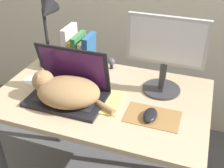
{
  "coord_description": "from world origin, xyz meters",
  "views": [
    {
      "loc": [
        0.45,
        -0.79,
        1.58
      ],
      "look_at": [
        0.07,
        0.31,
        0.85
      ],
      "focal_mm": 45.0,
      "sensor_mm": 36.0,
      "label": 1
    }
  ],
  "objects_px": {
    "cat": "(66,91)",
    "webcam": "(112,62)",
    "external_monitor": "(165,52)",
    "desk_lamp": "(48,23)",
    "laptop": "(69,89)",
    "computer_mouse": "(150,115)",
    "cd_disc": "(34,80)",
    "notepad": "(101,101)",
    "book_row": "(79,51)"
  },
  "relations": [
    {
      "from": "cat",
      "to": "computer_mouse",
      "type": "relative_size",
      "value": 4.06
    },
    {
      "from": "desk_lamp",
      "to": "cd_disc",
      "type": "bearing_deg",
      "value": -98.02
    },
    {
      "from": "computer_mouse",
      "to": "notepad",
      "type": "distance_m",
      "value": 0.27
    },
    {
      "from": "cat",
      "to": "webcam",
      "type": "relative_size",
      "value": 6.54
    },
    {
      "from": "webcam",
      "to": "cd_disc",
      "type": "relative_size",
      "value": 0.57
    },
    {
      "from": "book_row",
      "to": "webcam",
      "type": "bearing_deg",
      "value": 15.66
    },
    {
      "from": "webcam",
      "to": "computer_mouse",
      "type": "bearing_deg",
      "value": -49.99
    },
    {
      "from": "external_monitor",
      "to": "cd_disc",
      "type": "height_order",
      "value": "external_monitor"
    },
    {
      "from": "external_monitor",
      "to": "book_row",
      "type": "xyz_separation_m",
      "value": [
        -0.52,
        0.09,
        -0.12
      ]
    },
    {
      "from": "external_monitor",
      "to": "computer_mouse",
      "type": "height_order",
      "value": "external_monitor"
    },
    {
      "from": "laptop",
      "to": "computer_mouse",
      "type": "xyz_separation_m",
      "value": [
        0.43,
        -0.03,
        -0.03
      ]
    },
    {
      "from": "laptop",
      "to": "desk_lamp",
      "type": "bearing_deg",
      "value": 132.82
    },
    {
      "from": "desk_lamp",
      "to": "laptop",
      "type": "bearing_deg",
      "value": -47.18
    },
    {
      "from": "notepad",
      "to": "webcam",
      "type": "bearing_deg",
      "value": 100.23
    },
    {
      "from": "cat",
      "to": "external_monitor",
      "type": "relative_size",
      "value": 1.1
    },
    {
      "from": "notepad",
      "to": "webcam",
      "type": "xyz_separation_m",
      "value": [
        -0.06,
        0.34,
        0.04
      ]
    },
    {
      "from": "laptop",
      "to": "book_row",
      "type": "height_order",
      "value": "laptop"
    },
    {
      "from": "book_row",
      "to": "webcam",
      "type": "height_order",
      "value": "book_row"
    },
    {
      "from": "computer_mouse",
      "to": "cd_disc",
      "type": "relative_size",
      "value": 0.92
    },
    {
      "from": "laptop",
      "to": "notepad",
      "type": "xyz_separation_m",
      "value": [
        0.17,
        0.02,
        -0.05
      ]
    },
    {
      "from": "desk_lamp",
      "to": "computer_mouse",
      "type": "bearing_deg",
      "value": -23.35
    },
    {
      "from": "laptop",
      "to": "book_row",
      "type": "distance_m",
      "value": 0.33
    },
    {
      "from": "computer_mouse",
      "to": "book_row",
      "type": "distance_m",
      "value": 0.63
    },
    {
      "from": "computer_mouse",
      "to": "webcam",
      "type": "xyz_separation_m",
      "value": [
        -0.33,
        0.39,
        0.02
      ]
    },
    {
      "from": "cd_disc",
      "to": "laptop",
      "type": "bearing_deg",
      "value": -18.95
    },
    {
      "from": "desk_lamp",
      "to": "notepad",
      "type": "distance_m",
      "value": 0.56
    },
    {
      "from": "computer_mouse",
      "to": "notepad",
      "type": "xyz_separation_m",
      "value": [
        -0.27,
        0.05,
        -0.01
      ]
    },
    {
      "from": "cat",
      "to": "book_row",
      "type": "bearing_deg",
      "value": 104.36
    },
    {
      "from": "laptop",
      "to": "computer_mouse",
      "type": "relative_size",
      "value": 3.53
    },
    {
      "from": "laptop",
      "to": "book_row",
      "type": "xyz_separation_m",
      "value": [
        -0.08,
        0.31,
        0.06
      ]
    },
    {
      "from": "laptop",
      "to": "notepad",
      "type": "distance_m",
      "value": 0.17
    },
    {
      "from": "computer_mouse",
      "to": "book_row",
      "type": "height_order",
      "value": "book_row"
    },
    {
      "from": "webcam",
      "to": "desk_lamp",
      "type": "bearing_deg",
      "value": -164.02
    },
    {
      "from": "cat",
      "to": "cd_disc",
      "type": "relative_size",
      "value": 3.74
    },
    {
      "from": "cd_disc",
      "to": "cat",
      "type": "bearing_deg",
      "value": -26.21
    },
    {
      "from": "webcam",
      "to": "external_monitor",
      "type": "bearing_deg",
      "value": -22.48
    },
    {
      "from": "laptop",
      "to": "external_monitor",
      "type": "relative_size",
      "value": 0.95
    },
    {
      "from": "desk_lamp",
      "to": "cd_disc",
      "type": "xyz_separation_m",
      "value": [
        -0.02,
        -0.17,
        -0.28
      ]
    },
    {
      "from": "cd_disc",
      "to": "desk_lamp",
      "type": "bearing_deg",
      "value": 81.98
    },
    {
      "from": "cat",
      "to": "external_monitor",
      "type": "xyz_separation_m",
      "value": [
        0.43,
        0.27,
        0.16
      ]
    },
    {
      "from": "laptop",
      "to": "cat",
      "type": "xyz_separation_m",
      "value": [
        0.01,
        -0.04,
        0.02
      ]
    },
    {
      "from": "external_monitor",
      "to": "cd_disc",
      "type": "xyz_separation_m",
      "value": [
        -0.71,
        -0.13,
        -0.23
      ]
    },
    {
      "from": "computer_mouse",
      "to": "webcam",
      "type": "height_order",
      "value": "webcam"
    },
    {
      "from": "cat",
      "to": "webcam",
      "type": "bearing_deg",
      "value": 76.8
    },
    {
      "from": "computer_mouse",
      "to": "cd_disc",
      "type": "xyz_separation_m",
      "value": [
        -0.7,
        0.12,
        -0.02
      ]
    },
    {
      "from": "laptop",
      "to": "computer_mouse",
      "type": "distance_m",
      "value": 0.44
    },
    {
      "from": "laptop",
      "to": "cd_disc",
      "type": "bearing_deg",
      "value": 161.05
    },
    {
      "from": "notepad",
      "to": "cd_disc",
      "type": "distance_m",
      "value": 0.44
    },
    {
      "from": "computer_mouse",
      "to": "notepad",
      "type": "height_order",
      "value": "computer_mouse"
    },
    {
      "from": "computer_mouse",
      "to": "cat",
      "type": "bearing_deg",
      "value": -177.85
    }
  ]
}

